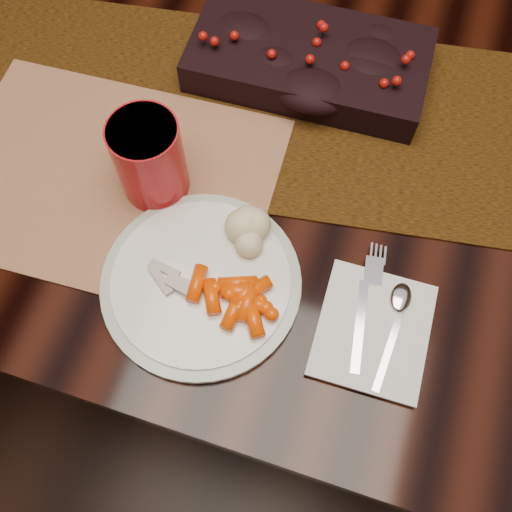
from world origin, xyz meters
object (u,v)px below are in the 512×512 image
(napkin, at_px, (373,330))
(turkey_shreds, at_px, (171,279))
(dinner_plate, at_px, (201,282))
(dining_table, at_px, (293,223))
(centerpiece, at_px, (309,56))
(mashed_potatoes, at_px, (241,225))
(red_cup, at_px, (150,159))
(placemat_main, at_px, (111,180))
(baby_carrots, at_px, (222,306))

(napkin, bearing_deg, turkey_shreds, -176.48)
(dinner_plate, bearing_deg, dining_table, 80.54)
(centerpiece, xyz_separation_m, mashed_potatoes, (-0.01, -0.30, 0.00))
(turkey_shreds, bearing_deg, napkin, 4.58)
(red_cup, bearing_deg, dining_table, 50.22)
(dining_table, distance_m, placemat_main, 0.49)
(dining_table, relative_size, placemat_main, 3.96)
(dinner_plate, relative_size, napkin, 1.64)
(turkey_shreds, xyz_separation_m, red_cup, (-0.08, 0.14, 0.04))
(turkey_shreds, bearing_deg, baby_carrots, -11.01)
(placemat_main, bearing_deg, dining_table, 39.61)
(red_cup, bearing_deg, turkey_shreds, -60.51)
(dining_table, relative_size, mashed_potatoes, 22.96)
(dining_table, xyz_separation_m, mashed_potatoes, (-0.02, -0.24, 0.42))
(centerpiece, distance_m, placemat_main, 0.35)
(mashed_potatoes, bearing_deg, dinner_plate, -109.58)
(centerpiece, distance_m, dinner_plate, 0.38)
(mashed_potatoes, distance_m, red_cup, 0.15)
(centerpiece, bearing_deg, baby_carrots, -89.40)
(baby_carrots, xyz_separation_m, turkey_shreds, (-0.07, 0.01, -0.00))
(centerpiece, height_order, placemat_main, centerpiece)
(dinner_plate, distance_m, red_cup, 0.17)
(centerpiece, relative_size, napkin, 2.23)
(dinner_plate, height_order, napkin, dinner_plate)
(baby_carrots, distance_m, napkin, 0.19)
(centerpiece, bearing_deg, napkin, -63.02)
(placemat_main, bearing_deg, napkin, -16.90)
(dining_table, height_order, red_cup, red_cup)
(dining_table, xyz_separation_m, dinner_plate, (-0.05, -0.32, 0.39))
(dining_table, distance_m, centerpiece, 0.42)
(dinner_plate, bearing_deg, placemat_main, 148.04)
(centerpiece, height_order, mashed_potatoes, centerpiece)
(centerpiece, distance_m, napkin, 0.42)
(baby_carrots, bearing_deg, dinner_plate, 144.65)
(placemat_main, distance_m, dinner_plate, 0.21)
(centerpiece, bearing_deg, mashed_potatoes, -91.17)
(baby_carrots, bearing_deg, placemat_main, 147.41)
(baby_carrots, distance_m, red_cup, 0.22)
(placemat_main, xyz_separation_m, red_cup, (0.07, 0.01, 0.06))
(dinner_plate, xyz_separation_m, mashed_potatoes, (0.03, 0.08, 0.03))
(dinner_plate, bearing_deg, turkey_shreds, -158.24)
(baby_carrots, bearing_deg, centerpiece, 90.60)
(dinner_plate, distance_m, turkey_shreds, 0.04)
(napkin, distance_m, red_cup, 0.36)
(placemat_main, xyz_separation_m, napkin, (0.40, -0.10, 0.00))
(turkey_shreds, relative_size, napkin, 0.43)
(mashed_potatoes, xyz_separation_m, red_cup, (-0.14, 0.04, 0.03))
(placemat_main, xyz_separation_m, mashed_potatoes, (0.21, -0.03, 0.04))
(baby_carrots, relative_size, mashed_potatoes, 1.29)
(mashed_potatoes, height_order, red_cup, red_cup)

